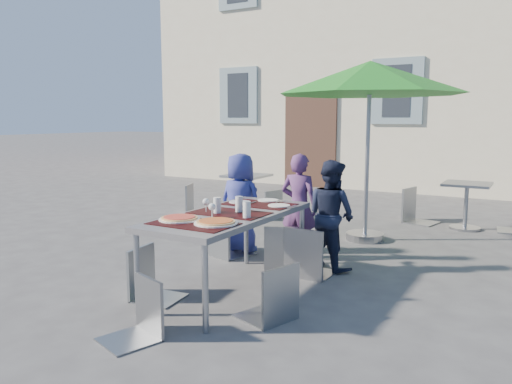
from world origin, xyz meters
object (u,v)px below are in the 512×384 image
Objects in this scene: cafe_table_0 at (247,189)px; cafe_table_1 at (466,199)px; pizza_near_right at (216,222)px; bg_chair_r_0 at (269,187)px; bg_chair_l_0 at (195,181)px; chair_3 at (149,243)px; child_1 at (299,206)px; bg_chair_l_1 at (416,184)px; patio_umbrella at (370,80)px; dining_table at (229,219)px; chair_5 at (137,274)px; chair_2 at (308,222)px; chair_4 at (273,259)px; child_0 at (240,203)px; chair_1 at (284,220)px; chair_0 at (223,206)px; pizza_near_left at (179,218)px; child_2 at (331,215)px.

cafe_table_1 is (3.29, 0.75, -0.01)m from cafe_table_0.
pizza_near_right is 4.02m from bg_chair_r_0.
chair_3 is at bearing -58.73° from bg_chair_l_0.
bg_chair_l_1 is at bearing -105.78° from child_1.
pizza_near_right is 3.37m from patio_umbrella.
bg_chair_l_0 reaches higher than dining_table.
chair_2 is at bearing 75.86° from chair_5.
chair_4 is at bearing 107.29° from child_1.
cafe_table_0 is at bearing -160.15° from bg_chair_l_1.
child_0 reaches higher than bg_chair_l_1.
chair_1 is 1.04× the size of chair_3.
cafe_table_0 is (-1.02, 2.23, -0.14)m from chair_0.
bg_chair_l_1 is (1.52, 3.15, -0.00)m from chair_0.
bg_chair_l_0 is at bearing -33.25° from child_1.
chair_0 is 1.11× the size of chair_1.
bg_chair_r_0 reaches higher than chair_3.
bg_chair_r_0 is (-1.40, 1.89, -0.09)m from child_1.
patio_umbrella reaches higher than dining_table.
child_1 reaches higher than cafe_table_1.
bg_chair_l_1 is (2.54, 0.92, 0.14)m from cafe_table_0.
pizza_near_right is 0.52× the size of cafe_table_0.
bg_chair_l_0 is (-0.98, -0.12, 0.08)m from cafe_table_0.
chair_1 is at bearing -101.97° from bg_chair_l_1.
chair_4 reaches higher than pizza_near_right.
child_0 reaches higher than pizza_near_left.
chair_0 reaches higher than pizza_near_left.
pizza_near_left is 1.44m from chair_2.
chair_3 reaches higher than chair_5.
chair_1 is 2.75m from bg_chair_r_0.
child_1 is at bearing 122.78° from chair_2.
bg_chair_l_0 reaches higher than cafe_table_0.
patio_umbrella reaches higher than child_0.
bg_chair_l_1 is (1.46, 2.87, -0.00)m from child_0.
chair_1 is at bearing 78.02° from pizza_near_left.
chair_4 is at bearing 47.12° from chair_5.
dining_table is 1.37m from child_1.
chair_5 is at bearing -94.09° from chair_1.
cafe_table_0 is at bearing -17.28° from child_2.
patio_umbrella is (0.48, 2.60, 1.41)m from dining_table.
pizza_near_right is at bearing -68.03° from bg_chair_r_0.
cafe_table_1 is at bearing -85.17° from child_2.
chair_1 is at bearing 65.56° from chair_3.
chair_5 is at bearing 106.85° from child_0.
chair_5 is at bearing -92.01° from dining_table.
bg_chair_r_0 is (-0.80, 3.75, 0.01)m from chair_3.
child_1 reaches higher than chair_4.
bg_chair_l_0 is at bearing 125.16° from pizza_near_left.
chair_0 is at bearing 80.26° from child_0.
bg_chair_r_0 is at bearing 106.94° from pizza_near_left.
chair_5 is at bearing -104.14° from chair_2.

